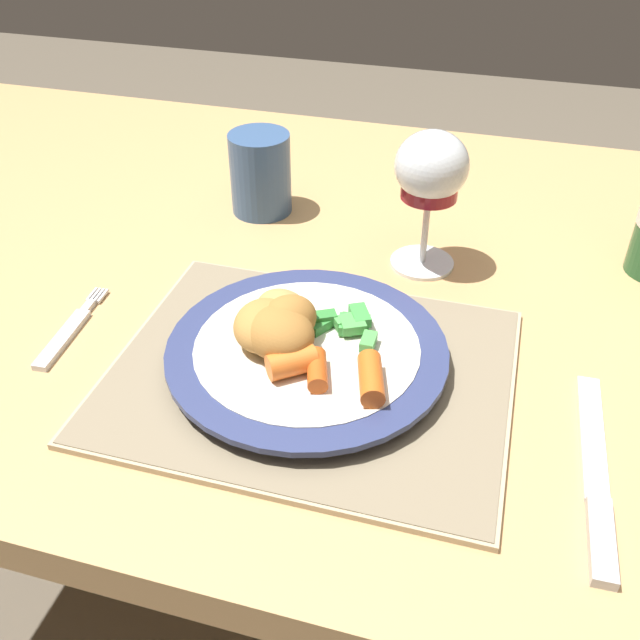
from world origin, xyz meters
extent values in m
plane|color=brown|center=(0.00, 0.00, 0.00)|extent=(6.00, 6.00, 0.00)
cube|color=tan|center=(0.00, 0.00, 0.72)|extent=(1.55, 0.80, 0.04)
cube|color=tan|center=(-0.72, 0.35, 0.35)|extent=(0.06, 0.06, 0.70)
cube|color=tan|center=(-0.02, -0.18, 0.74)|extent=(0.34, 0.28, 0.01)
cube|color=#807259|center=(-0.02, -0.18, 0.75)|extent=(0.34, 0.27, 0.00)
cylinder|color=silver|center=(-0.03, -0.17, 0.75)|extent=(0.20, 0.20, 0.01)
cylinder|color=navy|center=(-0.03, -0.17, 0.76)|extent=(0.24, 0.24, 0.01)
cylinder|color=silver|center=(-0.03, -0.17, 0.77)|extent=(0.20, 0.20, 0.00)
ellipsoid|color=#A87033|center=(-0.05, -0.17, 0.79)|extent=(0.06, 0.07, 0.04)
ellipsoid|color=#B77F3D|center=(-0.06, -0.18, 0.78)|extent=(0.07, 0.07, 0.04)
ellipsoid|color=tan|center=(-0.06, -0.15, 0.78)|extent=(0.07, 0.06, 0.03)
ellipsoid|color=#A87033|center=(-0.05, -0.19, 0.79)|extent=(0.08, 0.08, 0.04)
cube|color=#338438|center=(-0.02, -0.15, 0.77)|extent=(0.03, 0.03, 0.01)
cube|color=#4CA84C|center=(0.02, -0.16, 0.77)|extent=(0.01, 0.02, 0.01)
cube|color=green|center=(0.00, -0.14, 0.77)|extent=(0.02, 0.03, 0.01)
cube|color=green|center=(0.01, -0.13, 0.77)|extent=(0.03, 0.03, 0.01)
cube|color=#338438|center=(0.01, -0.13, 0.77)|extent=(0.03, 0.02, 0.01)
cube|color=#4CA84C|center=(0.01, -0.15, 0.77)|extent=(0.02, 0.02, 0.01)
cube|color=#338438|center=(-0.02, -0.14, 0.77)|extent=(0.03, 0.02, 0.01)
cube|color=#4CA84C|center=(0.00, -0.14, 0.77)|extent=(0.03, 0.02, 0.01)
cylinder|color=orange|center=(-0.03, -0.21, 0.78)|extent=(0.05, 0.04, 0.02)
cylinder|color=orange|center=(0.04, -0.21, 0.78)|extent=(0.03, 0.05, 0.02)
cylinder|color=#CC5119|center=(-0.01, -0.21, 0.77)|extent=(0.03, 0.04, 0.02)
cube|color=silver|center=(-0.26, -0.20, 0.74)|extent=(0.02, 0.09, 0.01)
cube|color=silver|center=(-0.26, -0.15, 0.74)|extent=(0.01, 0.02, 0.01)
cube|color=silver|center=(-0.26, -0.13, 0.74)|extent=(0.00, 0.02, 0.00)
cube|color=silver|center=(-0.26, -0.13, 0.74)|extent=(0.00, 0.02, 0.00)
cube|color=silver|center=(-0.26, -0.13, 0.74)|extent=(0.00, 0.02, 0.00)
cube|color=silver|center=(-0.27, -0.13, 0.74)|extent=(0.00, 0.02, 0.00)
cube|color=silver|center=(0.21, -0.19, 0.74)|extent=(0.02, 0.14, 0.00)
cube|color=#B2B2B7|center=(0.22, -0.29, 0.74)|extent=(0.02, 0.07, 0.01)
cylinder|color=silver|center=(0.04, 0.03, 0.74)|extent=(0.07, 0.07, 0.00)
cylinder|color=silver|center=(0.04, 0.03, 0.78)|extent=(0.01, 0.01, 0.08)
ellipsoid|color=silver|center=(0.04, 0.03, 0.85)|extent=(0.07, 0.07, 0.07)
cylinder|color=maroon|center=(0.04, 0.03, 0.84)|extent=(0.06, 0.06, 0.03)
cylinder|color=#385684|center=(-0.16, 0.09, 0.79)|extent=(0.07, 0.07, 0.10)
cylinder|color=#1E2F48|center=(-0.16, 0.09, 0.83)|extent=(0.06, 0.06, 0.01)
camera|label=1|loc=(0.11, -0.63, 1.15)|focal=40.00mm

